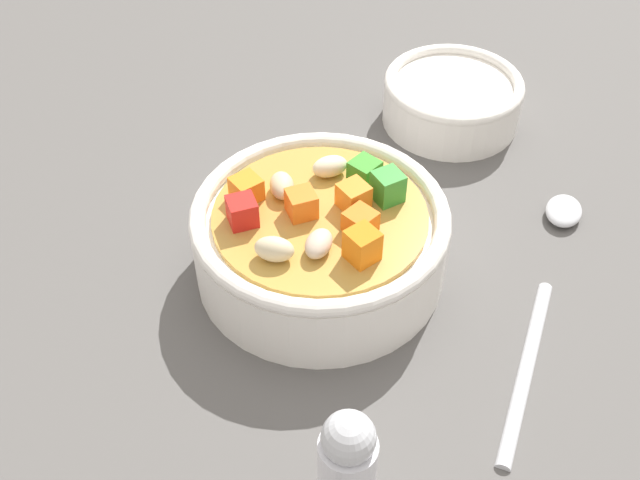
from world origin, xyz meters
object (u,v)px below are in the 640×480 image
object	(u,v)px
spoon	(546,287)
side_bowl_small	(452,99)
soup_bowl_main	(320,237)
pepper_shaker	(347,473)

from	to	relation	value
spoon	side_bowl_small	bearing A→B (deg)	32.91
soup_bowl_main	pepper_shaker	xyz separation A→B (cm)	(-16.23, -1.59, 1.25)
soup_bowl_main	spoon	xyz separation A→B (cm)	(-1.58, -13.87, -2.42)
spoon	side_bowl_small	world-z (taller)	side_bowl_small
soup_bowl_main	side_bowl_small	world-z (taller)	soup_bowl_main
spoon	pepper_shaker	size ratio (longest dim) A/B	2.53
side_bowl_small	pepper_shaker	size ratio (longest dim) A/B	1.26
spoon	pepper_shaker	distance (cm)	19.46
side_bowl_small	pepper_shaker	world-z (taller)	pepper_shaker
soup_bowl_main	side_bowl_small	bearing A→B (deg)	-30.89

